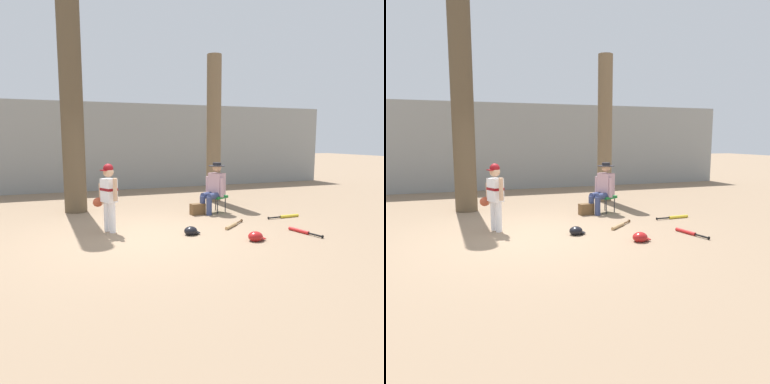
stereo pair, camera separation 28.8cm
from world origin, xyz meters
The scene contains 13 objects.
ground_plane centered at (0.00, 0.00, 0.00)m, with size 60.00×60.00×0.00m, color #897056.
concrete_back_wall centered at (0.00, 6.60, 1.48)m, with size 18.00×0.36×2.97m, color gray.
tree_near_player centered at (-0.95, 2.85, 2.86)m, with size 0.77×0.77×6.49m.
tree_behind_spectator centered at (2.83, 3.14, 1.82)m, with size 0.54×0.54×4.15m.
young_ballplayer centered at (-0.50, 0.57, 0.74)m, with size 0.47×0.55×1.31m.
folding_stool centered at (2.22, 1.58, 0.36)m, with size 0.54×0.54×0.41m.
seated_spectator centered at (2.13, 1.54, 0.64)m, with size 0.67×0.56×1.20m.
handbag_beside_stool centered at (1.69, 1.48, 0.13)m, with size 0.34×0.18×0.26m, color brown.
bat_wood_tan centered at (1.88, 0.08, 0.03)m, with size 0.67×0.59×0.07m.
bat_red_barrel centered at (2.87, -0.83, 0.03)m, with size 0.23×0.77×0.07m.
bat_yellow_trainer centered at (3.43, 0.43, 0.03)m, with size 0.81×0.09×0.07m.
batting_helmet_black centered at (0.87, -0.21, 0.07)m, with size 0.29×0.23×0.17m.
batting_helmet_red centered at (1.78, -1.00, 0.08)m, with size 0.31×0.24×0.18m.
Camera 2 is at (-1.26, -6.63, 1.77)m, focal length 35.12 mm.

